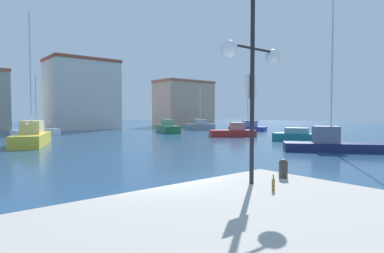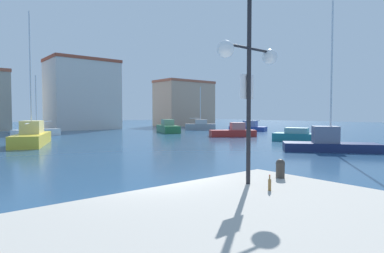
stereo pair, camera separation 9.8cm
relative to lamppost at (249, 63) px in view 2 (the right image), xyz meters
name	(u,v)px [view 2 (the right image)]	position (x,y,z in m)	size (l,w,h in m)	color
water	(171,139)	(13.86, 22.48, -3.88)	(160.00, 160.00, 0.00)	navy
lamppost	(249,63)	(0.00, 0.00, 0.00)	(1.90, 0.37, 4.47)	black
bottle	(270,184)	(-0.16, -0.73, -2.67)	(0.07, 0.07, 0.34)	olive
mooring_bollard	(280,168)	(1.14, -0.08, -2.54)	(0.23, 0.23, 0.48)	#38332D
sailboat_blue_center_channel	(248,127)	(31.49, 26.99, -3.30)	(3.78, 5.78, 7.93)	#233D93
motorboat_red_behind_lamppost	(234,132)	(21.35, 20.51, -3.33)	(5.31, 4.14, 1.62)	#B22823
sailboat_yellow_far_left	(32,136)	(0.95, 24.64, -3.12)	(4.83, 7.73, 11.20)	gold
motorboat_teal_near_pier	(304,137)	(21.86, 11.88, -3.40)	(3.98, 6.13, 1.29)	#1E707A
sailboat_grey_mid_harbor	(201,126)	(27.66, 33.63, -3.22)	(4.49, 4.19, 6.88)	gray
motorboat_green_distant_east	(168,128)	(20.05, 31.82, -3.24)	(4.36, 6.59, 1.83)	#28703D
sailboat_navy_distant_north	(329,143)	(16.20, 6.44, -3.28)	(5.62, 6.21, 10.54)	#19234C
sailboat_white_outer_mooring	(36,131)	(3.81, 35.35, -3.28)	(5.45, 2.60, 7.06)	white
waterfront_apartments	(82,95)	(14.10, 48.09, 1.91)	(10.81, 7.84, 11.55)	beige
harbor_office	(184,103)	(35.95, 48.45, 0.85)	(11.75, 6.94, 9.44)	tan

